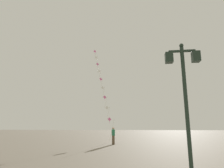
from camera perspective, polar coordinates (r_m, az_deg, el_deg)
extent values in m
plane|color=#756B5B|center=(20.68, 8.12, -17.20)|extent=(160.00, 160.00, 0.00)
cylinder|color=#1E2D23|center=(7.52, 21.08, -7.01)|extent=(0.14, 0.14, 4.77)
sphere|color=#1E2D23|center=(8.10, 19.72, 10.60)|extent=(0.16, 0.16, 0.16)
cube|color=#1E2D23|center=(8.01, 19.84, 9.08)|extent=(0.99, 0.08, 0.08)
cube|color=#1E2D23|center=(7.83, 16.41, 7.39)|extent=(0.28, 0.28, 0.40)
cube|color=beige|center=(7.83, 16.41, 7.39)|extent=(0.19, 0.19, 0.30)
cube|color=#1E2D23|center=(8.06, 23.43, 7.37)|extent=(0.28, 0.28, 0.40)
cube|color=beige|center=(8.06, 23.43, 7.37)|extent=(0.19, 0.19, 0.30)
cylinder|color=brown|center=(21.25, 0.72, -16.94)|extent=(0.06, 0.06, 0.18)
cylinder|color=silver|center=(22.00, -0.04, -13.39)|extent=(0.77, 1.57, 2.44)
cylinder|color=silver|center=(23.35, -1.12, -8.60)|extent=(0.47, 0.94, 1.45)
cylinder|color=silver|center=(24.45, -1.83, -5.39)|extent=(0.47, 0.94, 1.45)
cylinder|color=silver|center=(25.63, -2.46, -2.46)|extent=(0.47, 0.94, 1.45)
cylinder|color=silver|center=(26.87, -3.04, 0.20)|extent=(0.47, 0.94, 1.45)
cylinder|color=silver|center=(28.16, -3.56, 2.62)|extent=(0.47, 0.94, 1.45)
cylinder|color=silver|center=(29.50, -4.04, 4.82)|extent=(0.47, 0.94, 1.45)
cylinder|color=silver|center=(30.89, -4.48, 6.83)|extent=(0.47, 0.94, 1.45)
cylinder|color=silver|center=(32.31, -4.88, 8.67)|extent=(0.47, 0.94, 1.45)
cube|color=pink|center=(22.83, -0.74, -10.31)|extent=(0.42, 0.22, 0.46)
cylinder|color=pink|center=(22.82, -0.74, -11.12)|extent=(0.03, 0.04, 0.29)
cube|color=white|center=(23.89, -1.48, -6.96)|extent=(0.44, 0.16, 0.46)
cylinder|color=white|center=(23.87, -1.49, -7.68)|extent=(0.02, 0.02, 0.25)
cube|color=pink|center=(25.03, -2.15, -3.89)|extent=(0.40, 0.26, 0.46)
cylinder|color=pink|center=(24.99, -2.16, -4.62)|extent=(0.04, 0.05, 0.29)
cube|color=white|center=(26.24, -2.76, -1.10)|extent=(0.39, 0.27, 0.46)
cylinder|color=white|center=(26.18, -2.76, -1.83)|extent=(0.05, 0.06, 0.33)
cube|color=pink|center=(27.51, -3.30, 1.44)|extent=(0.40, 0.26, 0.46)
cylinder|color=pink|center=(27.43, -3.31, 0.75)|extent=(0.04, 0.05, 0.32)
cube|color=white|center=(28.83, -3.81, 3.75)|extent=(0.36, 0.31, 0.46)
cylinder|color=white|center=(28.74, -3.81, 3.15)|extent=(0.04, 0.04, 0.27)
cube|color=pink|center=(30.19, -4.26, 5.85)|extent=(0.44, 0.16, 0.46)
cylinder|color=pink|center=(30.09, -4.27, 5.23)|extent=(0.02, 0.02, 0.34)
cube|color=white|center=(31.59, -4.68, 7.77)|extent=(0.38, 0.28, 0.46)
cylinder|color=white|center=(31.49, -4.69, 7.22)|extent=(0.04, 0.04, 0.29)
cube|color=pink|center=(33.03, -5.07, 9.53)|extent=(0.44, 0.16, 0.46)
cylinder|color=pink|center=(32.92, -5.08, 9.04)|extent=(0.03, 0.03, 0.25)
cube|color=brown|center=(20.39, 0.38, -16.12)|extent=(0.30, 0.35, 0.90)
cube|color=#26724C|center=(20.35, 0.37, -14.07)|extent=(0.37, 0.44, 0.60)
sphere|color=tan|center=(20.35, 0.37, -12.89)|extent=(0.22, 0.22, 0.22)
cylinder|color=#26724C|center=(20.56, 0.20, -13.58)|extent=(0.23, 0.39, 0.50)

